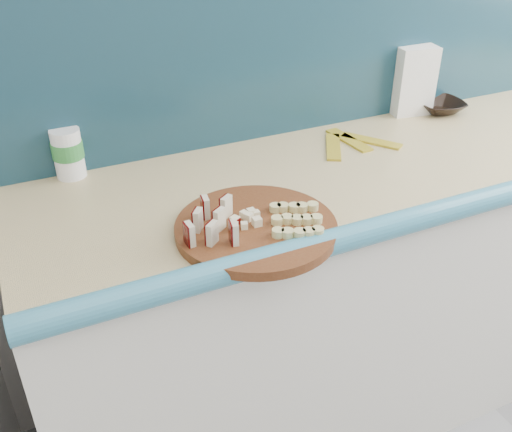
% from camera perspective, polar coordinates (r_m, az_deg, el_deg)
% --- Properties ---
extents(kitchen_counter, '(2.20, 0.63, 0.91)m').
position_cam_1_polar(kitchen_counter, '(1.92, 13.10, -6.20)').
color(kitchen_counter, white).
rests_on(kitchen_counter, ground).
extents(backsplash, '(2.20, 0.02, 0.50)m').
position_cam_1_polar(backsplash, '(1.83, 10.23, 16.86)').
color(backsplash, teal).
rests_on(backsplash, kitchen_counter).
extents(cutting_board, '(0.47, 0.47, 0.02)m').
position_cam_1_polar(cutting_board, '(1.26, 0.00, -1.21)').
color(cutting_board, '#4F2410').
rests_on(cutting_board, kitchen_counter).
extents(apple_wedges, '(0.14, 0.16, 0.05)m').
position_cam_1_polar(apple_wedges, '(1.22, -4.45, -0.56)').
color(apple_wedges, beige).
rests_on(apple_wedges, cutting_board).
extents(apple_chunks, '(0.05, 0.06, 0.02)m').
position_cam_1_polar(apple_chunks, '(1.25, -1.03, -0.48)').
color(apple_chunks, '#FBF2C9').
rests_on(apple_chunks, cutting_board).
extents(banana_slices, '(0.15, 0.16, 0.02)m').
position_cam_1_polar(banana_slices, '(1.26, 4.01, -0.34)').
color(banana_slices, '#D1C87F').
rests_on(banana_slices, cutting_board).
extents(brown_bowl, '(0.18, 0.18, 0.04)m').
position_cam_1_polar(brown_bowl, '(2.02, 17.92, 10.40)').
color(brown_bowl, black).
rests_on(brown_bowl, kitchen_counter).
extents(flour_bag, '(0.14, 0.11, 0.22)m').
position_cam_1_polar(flour_bag, '(1.96, 15.36, 12.98)').
color(flour_bag, white).
rests_on(flour_bag, kitchen_counter).
extents(canister, '(0.08, 0.08, 0.13)m').
position_cam_1_polar(canister, '(1.56, -18.29, 6.07)').
color(canister, white).
rests_on(canister, kitchen_counter).
extents(banana_peel, '(0.25, 0.21, 0.01)m').
position_cam_1_polar(banana_peel, '(1.72, 9.51, 7.25)').
color(banana_peel, gold).
rests_on(banana_peel, kitchen_counter).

